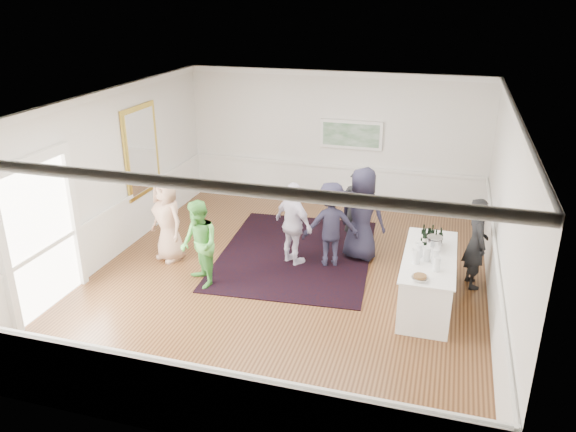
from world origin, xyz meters
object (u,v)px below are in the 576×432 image
(bartender, at_px, (476,243))
(ice_bucket, at_px, (434,244))
(guest_dark_b, at_px, (356,208))
(nut_bowl, at_px, (420,278))
(guest_dark_a, at_px, (331,225))
(guest_navy, at_px, (362,214))
(serving_table, at_px, (427,279))
(guest_tan, at_px, (168,220))
(guest_green, at_px, (199,244))
(guest_lilac, at_px, (294,224))

(bartender, distance_m, ice_bucket, 0.98)
(guest_dark_b, height_order, nut_bowl, guest_dark_b)
(guest_dark_a, bearing_deg, guest_navy, -158.55)
(serving_table, bearing_deg, guest_tan, 176.20)
(serving_table, distance_m, guest_navy, 2.00)
(nut_bowl, bearing_deg, bartender, 64.67)
(guest_dark_a, distance_m, nut_bowl, 2.55)
(guest_green, bearing_deg, bartender, 62.35)
(bartender, relative_size, guest_dark_a, 1.00)
(guest_green, bearing_deg, guest_dark_a, 81.51)
(guest_navy, bearing_deg, ice_bucket, 154.25)
(guest_dark_a, distance_m, ice_bucket, 2.05)
(guest_green, xyz_separation_m, guest_navy, (2.52, 1.87, 0.13))
(guest_tan, relative_size, guest_dark_a, 1.00)
(guest_lilac, bearing_deg, guest_dark_b, -95.76)
(ice_bucket, height_order, nut_bowl, ice_bucket)
(guest_green, relative_size, guest_lilac, 0.97)
(nut_bowl, bearing_deg, guest_navy, 118.14)
(guest_green, bearing_deg, guest_dark_b, 93.27)
(guest_dark_b, bearing_deg, guest_tan, 14.24)
(serving_table, bearing_deg, guest_navy, 133.34)
(guest_dark_a, bearing_deg, serving_table, 132.51)
(serving_table, height_order, guest_dark_a, guest_dark_a)
(guest_dark_a, height_order, nut_bowl, guest_dark_a)
(guest_dark_b, distance_m, nut_bowl, 3.25)
(serving_table, height_order, nut_bowl, nut_bowl)
(bartender, relative_size, guest_green, 1.04)
(serving_table, relative_size, guest_green, 1.40)
(guest_tan, bearing_deg, nut_bowl, 12.65)
(bartender, relative_size, guest_tan, 0.99)
(guest_green, distance_m, guest_dark_a, 2.46)
(serving_table, relative_size, guest_dark_b, 1.39)
(guest_dark_b, bearing_deg, serving_table, 114.78)
(nut_bowl, bearing_deg, guest_tan, 165.67)
(serving_table, xyz_separation_m, guest_dark_a, (-1.84, 0.97, 0.37))
(guest_tan, height_order, guest_navy, guest_navy)
(guest_dark_b, height_order, guest_navy, guest_navy)
(guest_dark_a, height_order, guest_navy, guest_navy)
(guest_green, height_order, guest_lilac, guest_lilac)
(bartender, height_order, guest_lilac, bartender)
(nut_bowl, bearing_deg, guest_lilac, 144.72)
(bartender, bearing_deg, nut_bowl, 139.03)
(serving_table, height_order, bartender, bartender)
(guest_tan, bearing_deg, bartender, 32.62)
(guest_green, relative_size, guest_dark_b, 0.99)
(guest_dark_a, xyz_separation_m, guest_dark_b, (0.29, 1.05, -0.03))
(guest_tan, relative_size, guest_lilac, 1.01)
(guest_dark_a, distance_m, guest_dark_b, 1.09)
(bartender, distance_m, nut_bowl, 1.96)
(guest_navy, bearing_deg, serving_table, 148.96)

